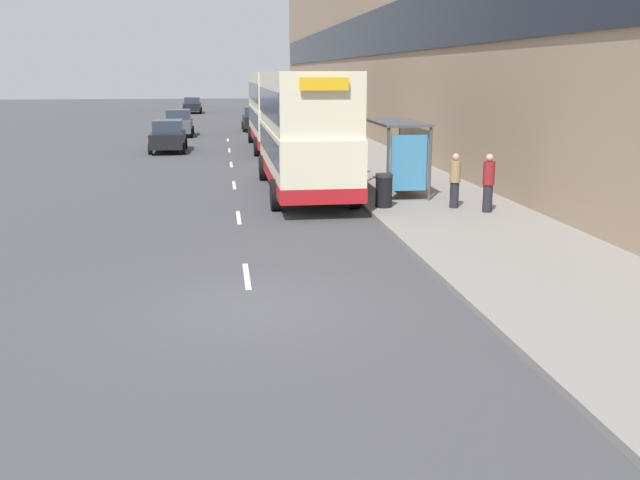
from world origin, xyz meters
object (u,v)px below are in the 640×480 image
at_px(car_2, 168,136).
at_px(pedestrian_2, 455,180).
at_px(double_decker_bus_near, 304,130).
at_px(pedestrian_at_shelter, 359,152).
at_px(double_decker_bus_ahead, 275,108).
at_px(litter_bin, 384,190).
at_px(bus_shelter, 402,143).
at_px(car_1, 256,119).
at_px(pedestrian_1, 488,183).
at_px(car_0, 179,123).
at_px(car_3, 192,105).

distance_m(car_2, pedestrian_2, 21.56).
distance_m(double_decker_bus_near, pedestrian_at_shelter, 4.48).
xyz_separation_m(double_decker_bus_ahead, car_2, (-6.00, -0.65, -1.43)).
relative_size(double_decker_bus_near, litter_bin, 9.69).
bearing_deg(double_decker_bus_near, pedestrian_at_shelter, 52.03).
distance_m(bus_shelter, double_decker_bus_ahead, 16.98).
distance_m(double_decker_bus_near, car_1, 28.93).
bearing_deg(pedestrian_1, pedestrian_at_shelter, 105.54).
distance_m(double_decker_bus_ahead, pedestrian_1, 21.14).
distance_m(car_2, pedestrian_at_shelter, 14.26).
xyz_separation_m(double_decker_bus_ahead, pedestrian_1, (4.80, -20.55, -1.24)).
bearing_deg(car_1, car_2, -111.47).
bearing_deg(car_1, car_0, -143.10).
distance_m(car_0, pedestrian_1, 31.69).
distance_m(bus_shelter, car_0, 27.50).
distance_m(double_decker_bus_near, pedestrian_2, 6.10).
xyz_separation_m(car_1, car_2, (-5.51, -14.01, -0.02)).
relative_size(car_1, pedestrian_1, 2.58).
relative_size(car_0, pedestrian_at_shelter, 2.18).
relative_size(double_decker_bus_ahead, pedestrian_2, 6.71).
xyz_separation_m(bus_shelter, double_decker_bus_ahead, (-3.10, 16.69, 0.41)).
xyz_separation_m(double_decker_bus_near, pedestrian_at_shelter, (2.65, 3.40, -1.19)).
relative_size(pedestrian_1, litter_bin, 1.68).
height_order(double_decker_bus_near, car_3, double_decker_bus_near).
height_order(car_3, pedestrian_1, pedestrian_1).
bearing_deg(double_decker_bus_near, pedestrian_1, -45.16).
height_order(car_2, pedestrian_1, pedestrian_1).
bearing_deg(car_1, double_decker_bus_near, -89.43).
height_order(double_decker_bus_ahead, car_3, double_decker_bus_ahead).
bearing_deg(car_2, double_decker_bus_near, 111.30).
bearing_deg(car_1, bus_shelter, -83.20).
xyz_separation_m(double_decker_bus_ahead, car_1, (-0.48, 13.36, -1.41)).
bearing_deg(pedestrian_2, pedestrian_1, -46.82).
height_order(pedestrian_at_shelter, pedestrian_2, pedestrian_at_shelter).
relative_size(car_1, car_2, 1.07).
height_order(car_3, pedestrian_at_shelter, pedestrian_at_shelter).
relative_size(car_1, pedestrian_2, 2.69).
relative_size(bus_shelter, double_decker_bus_near, 0.41).
bearing_deg(pedestrian_at_shelter, car_3, 99.63).
bearing_deg(car_2, litter_bin, 112.87).
bearing_deg(pedestrian_1, double_decker_bus_near, 134.84).
height_order(pedestrian_1, litter_bin, pedestrian_1).
xyz_separation_m(car_3, litter_bin, (7.91, -57.26, -0.16)).
relative_size(car_0, pedestrian_1, 2.30).
relative_size(double_decker_bus_ahead, car_2, 2.66).
xyz_separation_m(bus_shelter, double_decker_bus_near, (-3.30, 1.16, 0.41)).
height_order(double_decker_bus_ahead, pedestrian_at_shelter, double_decker_bus_ahead).
bearing_deg(double_decker_bus_ahead, car_1, 92.08).
xyz_separation_m(car_2, litter_bin, (7.87, -18.67, -0.18)).
bearing_deg(car_0, double_decker_bus_near, 103.07).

